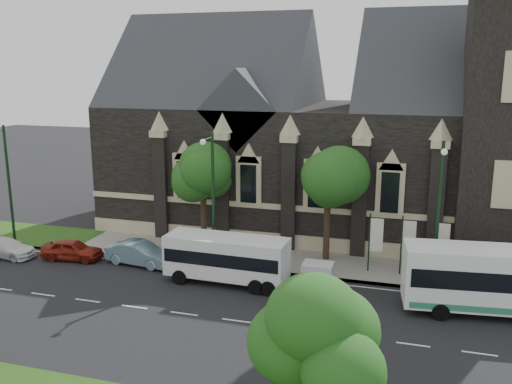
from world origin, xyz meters
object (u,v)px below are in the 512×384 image
at_px(street_lamp_near, 439,208).
at_px(banner_flag_center, 406,241).
at_px(tree_park_east, 326,339).
at_px(car_far_white, 6,248).
at_px(street_lamp_mid, 212,193).
at_px(banner_flag_right, 440,244).
at_px(car_far_red, 72,250).
at_px(tree_walk_right, 332,178).
at_px(shuttle_bus, 227,256).
at_px(box_trailer, 318,273).
at_px(banner_flag_left, 374,238).
at_px(tree_walk_left, 206,172).
at_px(street_lamp_far, 7,179).
at_px(sedan, 140,253).

relative_size(street_lamp_near, banner_flag_center, 2.25).
bearing_deg(tree_park_east, car_far_white, 150.23).
xyz_separation_m(street_lamp_near, street_lamp_mid, (-14.00, 0.00, 0.00)).
distance_m(banner_flag_right, car_far_red, 24.49).
bearing_deg(street_lamp_near, tree_walk_right, 151.94).
xyz_separation_m(shuttle_bus, box_trailer, (5.48, 1.11, -0.88)).
height_order(tree_park_east, banner_flag_left, tree_park_east).
bearing_deg(tree_walk_left, banner_flag_right, -6.04).
height_order(banner_flag_left, box_trailer, banner_flag_left).
xyz_separation_m(banner_flag_left, shuttle_bus, (-8.52, -4.12, -0.69)).
bearing_deg(street_lamp_mid, street_lamp_near, 0.00).
relative_size(banner_flag_left, box_trailer, 1.50).
relative_size(street_lamp_far, sedan, 1.89).
height_order(street_lamp_far, banner_flag_center, street_lamp_far).
bearing_deg(sedan, tree_walk_right, -62.55).
distance_m(banner_flag_right, shuttle_bus, 13.20).
relative_size(tree_park_east, banner_flag_left, 1.57).
xyz_separation_m(banner_flag_right, box_trailer, (-7.05, -3.01, -1.57)).
xyz_separation_m(shuttle_bus, sedan, (-6.71, 1.32, -0.91)).
bearing_deg(banner_flag_center, tree_walk_right, 161.36).
bearing_deg(car_far_red, banner_flag_center, -87.36).
distance_m(banner_flag_left, car_far_red, 20.55).
bearing_deg(box_trailer, tree_park_east, -79.62).
relative_size(tree_walk_left, car_far_red, 1.82).
height_order(street_lamp_near, shuttle_bus, street_lamp_near).
xyz_separation_m(street_lamp_far, shuttle_bus, (17.76, -2.22, -3.42)).
height_order(shuttle_bus, car_far_white, shuttle_bus).
bearing_deg(box_trailer, street_lamp_near, 8.81).
relative_size(tree_walk_left, street_lamp_near, 0.85).
height_order(box_trailer, sedan, sedan).
xyz_separation_m(street_lamp_far, banner_flag_center, (28.29, 1.91, -2.73)).
relative_size(tree_walk_left, car_far_white, 1.72).
distance_m(tree_park_east, street_lamp_mid, 19.32).
bearing_deg(street_lamp_near, tree_park_east, -103.11).
bearing_deg(car_far_white, sedan, -79.22).
relative_size(street_lamp_near, banner_flag_right, 2.25).
height_order(street_lamp_near, banner_flag_center, street_lamp_near).
distance_m(tree_walk_right, car_far_red, 18.56).
distance_m(banner_flag_left, box_trailer, 4.56).
xyz_separation_m(banner_flag_left, banner_flag_center, (2.00, 0.00, 0.00)).
relative_size(shuttle_bus, car_far_white, 1.73).
bearing_deg(tree_walk_right, shuttle_bus, -133.04).
height_order(street_lamp_far, shuttle_bus, street_lamp_far).
relative_size(tree_walk_left, banner_flag_right, 1.91).
xyz_separation_m(street_lamp_near, shuttle_bus, (-12.24, -2.22, -3.42)).
bearing_deg(street_lamp_far, shuttle_bus, -7.11).
bearing_deg(tree_park_east, tree_walk_left, 120.87).
bearing_deg(tree_park_east, tree_walk_right, 98.42).
height_order(banner_flag_center, sedan, banner_flag_center).
xyz_separation_m(banner_flag_center, shuttle_bus, (-10.52, -4.12, -0.69)).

